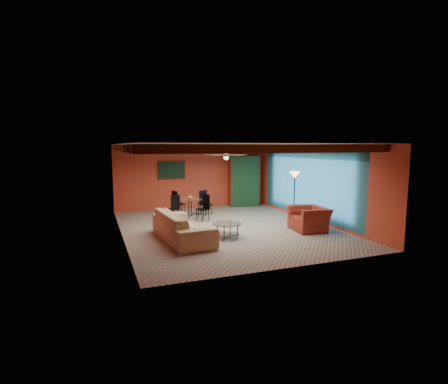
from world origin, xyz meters
name	(u,v)px	position (x,y,z in m)	size (l,w,h in m)	color
room	(225,155)	(0.00, 0.11, 2.36)	(6.52, 8.01, 2.71)	#9C948B
sofa	(183,226)	(-1.68, -0.93, 0.40)	(2.72, 1.06, 0.80)	tan
armchair	(309,219)	(2.32, -1.25, 0.38)	(1.16, 1.01, 0.75)	maroon
coffee_table	(227,230)	(-0.42, -1.18, 0.22)	(0.86, 0.86, 0.44)	silver
dining_table	(190,205)	(-0.66, 2.02, 0.47)	(1.82, 1.82, 0.95)	silver
armoire	(243,182)	(2.20, 3.70, 1.07)	(1.22, 0.60, 2.14)	maroon
floor_lamp	(294,197)	(2.54, 0.01, 0.88)	(0.35, 0.35, 1.77)	black
ceiling_fan	(226,155)	(0.00, 0.00, 2.36)	(1.50, 1.50, 0.44)	#472614
painting	(172,170)	(-0.90, 3.96, 1.65)	(1.05, 0.03, 0.65)	black
potted_plant	(243,152)	(2.20, 3.70, 2.37)	(0.40, 0.35, 0.45)	#26661E
vase	(190,190)	(-0.66, 2.02, 1.04)	(0.17, 0.17, 0.18)	orange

